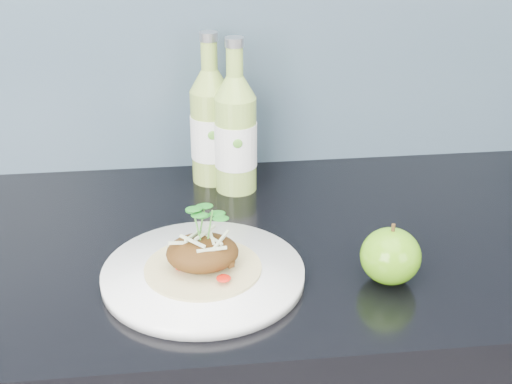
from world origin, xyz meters
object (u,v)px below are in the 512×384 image
Objects in this scene: green_apple at (391,256)px; dinner_plate at (203,274)px; cider_bottle_left at (211,127)px; cider_bottle_right at (236,134)px.

dinner_plate is at bearing 172.55° from green_apple.
dinner_plate is 0.34m from cider_bottle_left.
cider_bottle_right is at bearing 119.58° from green_apple.
green_apple is 0.36× the size of cider_bottle_right.
green_apple is (0.25, -0.03, 0.03)m from dinner_plate.
cider_bottle_left is at bearing 125.75° from cider_bottle_right.
dinner_plate is 1.20× the size of cider_bottle_left.
cider_bottle_right is (0.07, 0.28, 0.09)m from dinner_plate.
cider_bottle_left is 0.06m from cider_bottle_right.
cider_bottle_left is 1.00× the size of cider_bottle_right.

